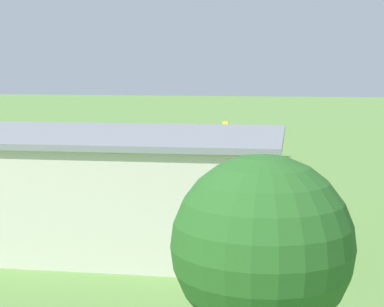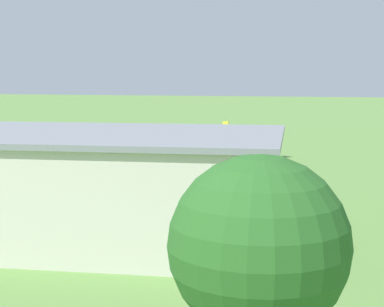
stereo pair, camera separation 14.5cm
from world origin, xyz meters
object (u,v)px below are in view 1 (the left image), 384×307
object	(u,v)px
person_walking_on_apron	(293,182)
biplane	(240,138)
person_by_parked_cars	(189,184)
hangar	(39,184)
car_orange	(272,193)
tree_at_field_edge	(262,246)

from	to	relation	value
person_walking_on_apron	biplane	bearing A→B (deg)	-68.50
biplane	person_by_parked_cars	xyz separation A→B (m)	(1.64, 21.54, -2.07)
biplane	person_by_parked_cars	size ratio (longest dim) A/B	5.41
hangar	car_orange	world-z (taller)	hangar
tree_at_field_edge	biplane	bearing A→B (deg)	-81.36
person_walking_on_apron	hangar	bearing A→B (deg)	51.24
tree_at_field_edge	hangar	bearing A→B (deg)	-48.57
car_orange	person_by_parked_cars	distance (m)	8.32
person_by_parked_cars	hangar	bearing A→B (deg)	69.79
car_orange	person_by_parked_cars	world-z (taller)	car_orange
car_orange	tree_at_field_edge	bearing A→B (deg)	94.61
biplane	tree_at_field_edge	distance (m)	58.58
person_walking_on_apron	person_by_parked_cars	bearing A→B (deg)	13.21
hangar	person_walking_on_apron	size ratio (longest dim) A/B	18.57
hangar	person_by_parked_cars	xyz separation A→B (m)	(-6.36, -17.29, -2.77)
hangar	tree_at_field_edge	bearing A→B (deg)	131.43
person_by_parked_cars	person_walking_on_apron	world-z (taller)	person_walking_on_apron
biplane	person_by_parked_cars	bearing A→B (deg)	85.65
biplane	car_orange	size ratio (longest dim) A/B	1.87
car_orange	tree_at_field_edge	world-z (taller)	tree_at_field_edge
tree_at_field_edge	car_orange	bearing A→B (deg)	-85.39
person_walking_on_apron	tree_at_field_edge	xyz separation A→B (m)	(-1.17, 38.49, 4.62)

